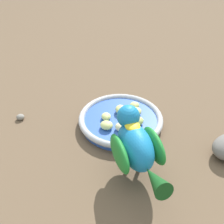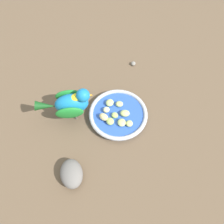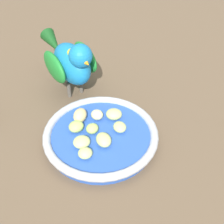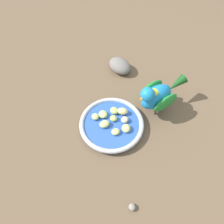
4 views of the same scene
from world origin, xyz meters
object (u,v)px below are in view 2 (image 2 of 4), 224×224
at_px(apple_piece_7, 110,103).
at_px(apple_piece_8, 104,117).
at_px(feeding_bowl, 118,114).
at_px(apple_piece_0, 124,112).
at_px(apple_piece_1, 106,110).
at_px(apple_piece_4, 115,115).
at_px(apple_piece_3, 110,121).
at_px(apple_piece_2, 119,104).
at_px(pebble_0, 133,64).
at_px(parrot, 70,103).
at_px(apple_piece_6, 122,123).
at_px(rock_large, 71,174).
at_px(apple_piece_5, 129,123).

distance_m(apple_piece_7, apple_piece_8, 0.07).
bearing_deg(feeding_bowl, apple_piece_0, -113.74).
distance_m(apple_piece_1, apple_piece_4, 0.04).
xyz_separation_m(apple_piece_0, apple_piece_7, (0.06, 0.03, -0.00)).
distance_m(feeding_bowl, apple_piece_3, 0.05).
relative_size(apple_piece_0, apple_piece_2, 1.25).
bearing_deg(feeding_bowl, apple_piece_7, 13.08).
height_order(apple_piece_7, pebble_0, apple_piece_7).
relative_size(apple_piece_2, apple_piece_8, 0.78).
bearing_deg(pebble_0, parrot, 113.24).
distance_m(feeding_bowl, apple_piece_6, 0.05).
relative_size(apple_piece_7, rock_large, 0.32).
xyz_separation_m(apple_piece_3, apple_piece_5, (-0.04, -0.06, -0.00)).
bearing_deg(apple_piece_8, apple_piece_2, -68.39).
height_order(apple_piece_3, apple_piece_8, apple_piece_8).
bearing_deg(apple_piece_6, apple_piece_3, 59.87).
distance_m(apple_piece_1, apple_piece_7, 0.03).
relative_size(apple_piece_4, apple_piece_5, 0.97).
bearing_deg(apple_piece_4, apple_piece_8, 79.38).
bearing_deg(feeding_bowl, parrot, 64.51).
height_order(apple_piece_5, rock_large, rock_large).
distance_m(apple_piece_1, pebble_0, 0.28).
distance_m(apple_piece_2, parrot, 0.19).
xyz_separation_m(apple_piece_0, apple_piece_5, (-0.05, 0.00, -0.00)).
distance_m(apple_piece_5, parrot, 0.22).
height_order(apple_piece_6, pebble_0, apple_piece_6).
distance_m(apple_piece_7, parrot, 0.15).
distance_m(apple_piece_3, parrot, 0.16).
bearing_deg(parrot, rock_large, -93.54).
distance_m(feeding_bowl, apple_piece_5, 0.06).
distance_m(apple_piece_4, apple_piece_5, 0.06).
bearing_deg(apple_piece_5, rock_large, 109.42).
bearing_deg(apple_piece_1, pebble_0, -48.22).
bearing_deg(parrot, apple_piece_1, -4.77).
xyz_separation_m(apple_piece_8, rock_large, (-0.15, 0.18, -0.01)).
xyz_separation_m(feeding_bowl, rock_large, (-0.15, 0.23, 0.01)).
bearing_deg(apple_piece_0, apple_piece_2, 1.51).
height_order(apple_piece_2, apple_piece_6, apple_piece_6).
distance_m(apple_piece_0, apple_piece_8, 0.08).
bearing_deg(apple_piece_3, apple_piece_0, -77.89).
xyz_separation_m(feeding_bowl, apple_piece_1, (0.03, 0.04, 0.01)).
height_order(apple_piece_1, apple_piece_3, same).
relative_size(feeding_bowl, pebble_0, 10.29).
height_order(apple_piece_0, apple_piece_8, apple_piece_8).
bearing_deg(pebble_0, apple_piece_4, 139.43).
height_order(apple_piece_6, apple_piece_7, apple_piece_7).
xyz_separation_m(apple_piece_3, pebble_0, (0.24, -0.21, -0.02)).
height_order(feeding_bowl, apple_piece_1, apple_piece_1).
bearing_deg(rock_large, apple_piece_8, -49.63).
height_order(apple_piece_0, apple_piece_2, apple_piece_0).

